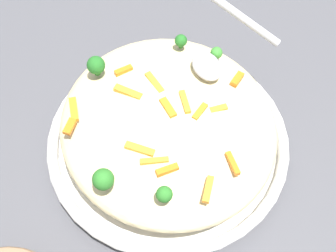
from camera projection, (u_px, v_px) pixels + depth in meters
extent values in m
plane|color=#4C4C51|center=(168.00, 149.00, 0.74)|extent=(2.40, 2.40, 0.00)
cylinder|color=white|center=(168.00, 146.00, 0.73)|extent=(0.34, 0.34, 0.02)
torus|color=white|center=(168.00, 140.00, 0.71)|extent=(0.37, 0.37, 0.02)
torus|color=black|center=(168.00, 138.00, 0.71)|extent=(0.36, 0.36, 0.00)
ellipsoid|color=beige|center=(168.00, 124.00, 0.67)|extent=(0.33, 0.31, 0.08)
cube|color=orange|center=(219.00, 109.00, 0.65)|extent=(0.01, 0.03, 0.01)
cube|color=orange|center=(185.00, 102.00, 0.64)|extent=(0.04, 0.01, 0.01)
cube|color=orange|center=(169.00, 108.00, 0.64)|extent=(0.03, 0.01, 0.01)
cube|color=orange|center=(155.00, 82.00, 0.67)|extent=(0.04, 0.02, 0.01)
cube|color=orange|center=(233.00, 163.00, 0.60)|extent=(0.03, 0.01, 0.01)
cube|color=orange|center=(128.00, 92.00, 0.66)|extent=(0.04, 0.04, 0.01)
cube|color=orange|center=(70.00, 126.00, 0.63)|extent=(0.03, 0.02, 0.01)
cube|color=orange|center=(74.00, 109.00, 0.65)|extent=(0.04, 0.02, 0.01)
cube|color=orange|center=(140.00, 149.00, 0.61)|extent=(0.03, 0.04, 0.01)
cube|color=orange|center=(211.00, 188.00, 0.58)|extent=(0.03, 0.03, 0.01)
cube|color=orange|center=(124.00, 70.00, 0.68)|extent=(0.01, 0.03, 0.01)
cube|color=orange|center=(237.00, 79.00, 0.67)|extent=(0.02, 0.03, 0.01)
cube|color=orange|center=(200.00, 112.00, 0.64)|extent=(0.02, 0.03, 0.01)
cube|color=orange|center=(167.00, 170.00, 0.59)|extent=(0.01, 0.03, 0.01)
cube|color=orange|center=(154.00, 161.00, 0.60)|extent=(0.02, 0.04, 0.01)
cylinder|color=#377928|center=(216.00, 57.00, 0.70)|extent=(0.01, 0.01, 0.01)
sphere|color=#3D8E33|center=(216.00, 53.00, 0.69)|extent=(0.02, 0.02, 0.02)
cylinder|color=#205B1C|center=(97.00, 71.00, 0.68)|extent=(0.01, 0.01, 0.01)
sphere|color=#236B23|center=(96.00, 65.00, 0.67)|extent=(0.03, 0.03, 0.03)
cylinder|color=#296820|center=(164.00, 198.00, 0.57)|extent=(0.01, 0.01, 0.01)
sphere|color=#2D7A28|center=(164.00, 194.00, 0.56)|extent=(0.02, 0.02, 0.02)
cylinder|color=#296820|center=(105.00, 184.00, 0.58)|extent=(0.01, 0.01, 0.01)
sphere|color=#2D7A28|center=(103.00, 179.00, 0.57)|extent=(0.03, 0.03, 0.03)
cylinder|color=#205B1C|center=(181.00, 45.00, 0.71)|extent=(0.01, 0.01, 0.01)
sphere|color=#236B23|center=(181.00, 41.00, 0.70)|extent=(0.02, 0.02, 0.02)
ellipsoid|color=#B7B7BC|center=(207.00, 66.00, 0.67)|extent=(0.06, 0.04, 0.02)
cylinder|color=#B7B7BC|center=(229.00, 8.00, 0.68)|extent=(0.13, 0.13, 0.09)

